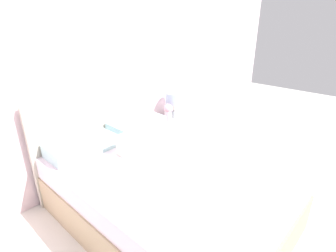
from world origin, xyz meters
TOP-DOWN VIEW (x-y plane):
  - ground_plane at (0.00, 0.00)m, footprint 12.00×12.00m
  - wall_back at (0.00, 0.07)m, footprint 8.00×0.06m
  - bed at (0.00, -1.01)m, footprint 1.59×2.17m
  - nightstand at (1.10, -0.23)m, footprint 0.41×0.45m
  - table_lamp at (1.16, -0.16)m, footprint 0.23×0.23m
  - flower_vase at (0.97, -0.21)m, footprint 0.12×0.12m
  - teacup at (1.20, -0.32)m, footprint 0.10×0.10m

SIDE VIEW (x-z plane):
  - ground_plane at x=0.00m, z-range 0.00..0.00m
  - nightstand at x=1.10m, z-range 0.00..0.51m
  - bed at x=0.00m, z-range -0.25..0.87m
  - teacup at x=1.20m, z-range 0.51..0.56m
  - flower_vase at x=0.97m, z-range 0.53..0.78m
  - table_lamp at x=1.16m, z-range 0.58..0.94m
  - wall_back at x=0.00m, z-range 0.00..2.60m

